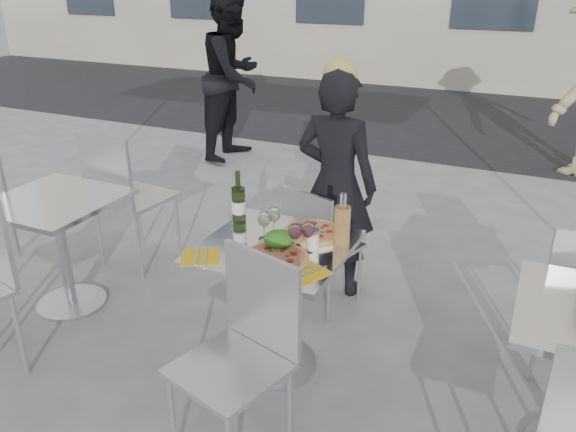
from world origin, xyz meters
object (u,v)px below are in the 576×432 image
at_px(wineglass_white_b, 274,215).
at_px(napkin_right, 306,271).
at_px(chair_near, 245,342).
at_px(pizza_far, 313,233).
at_px(main_table, 276,281).
at_px(napkin_left, 200,257).
at_px(salad_plate, 279,241).
at_px(pizza_near, 275,258).
at_px(wine_bottle, 239,203).
at_px(carafe, 342,226).
at_px(sugar_shaker, 313,240).
at_px(wineglass_red_b, 308,231).
at_px(side_chair_lfar, 122,190).
at_px(wineglass_red_a, 295,232).
at_px(chair_far, 317,240).
at_px(pedestrian_a, 234,76).
at_px(woman_diner, 336,185).
at_px(side_table_left, 59,230).
at_px(wineglass_white_a, 264,220).

xyz_separation_m(wineglass_white_b, napkin_right, (0.31, -0.30, -0.11)).
xyz_separation_m(chair_near, pizza_far, (0.02, 0.72, 0.21)).
relative_size(main_table, napkin_left, 3.06).
height_order(salad_plate, wineglass_white_b, wineglass_white_b).
bearing_deg(pizza_near, main_table, 116.28).
bearing_deg(napkin_left, wine_bottle, 65.14).
xyz_separation_m(chair_near, salad_plate, (-0.09, 0.52, 0.23)).
distance_m(wine_bottle, napkin_left, 0.46).
bearing_deg(carafe, sugar_shaker, -147.34).
bearing_deg(pizza_near, wineglass_white_b, 117.58).
bearing_deg(carafe, wineglass_red_b, -143.14).
bearing_deg(side_chair_lfar, chair_near, 151.25).
height_order(main_table, side_chair_lfar, side_chair_lfar).
bearing_deg(side_chair_lfar, wineglass_red_a, 165.29).
bearing_deg(chair_far, napkin_left, 91.90).
xyz_separation_m(chair_far, wine_bottle, (-0.27, -0.47, 0.37)).
relative_size(side_chair_lfar, napkin_right, 4.31).
height_order(wine_bottle, wineglass_red_b, wine_bottle).
bearing_deg(sugar_shaker, pizza_near, -123.81).
height_order(side_chair_lfar, wineglass_white_b, side_chair_lfar).
distance_m(chair_near, pedestrian_a, 4.47).
xyz_separation_m(woman_diner, pedestrian_a, (-2.11, 2.35, 0.19)).
bearing_deg(wineglass_red_b, wineglass_red_a, -140.10).
xyz_separation_m(side_table_left, salad_plate, (1.52, -0.01, 0.25)).
bearing_deg(side_chair_lfar, wineglass_white_b, 167.81).
bearing_deg(pizza_near, wineglass_red_a, 64.21).
height_order(pedestrian_a, wineglass_white_a, pedestrian_a).
relative_size(side_table_left, wineglass_red_a, 4.76).
height_order(side_table_left, pizza_near, pizza_near).
xyz_separation_m(chair_near, wineglass_white_a, (-0.20, 0.57, 0.31)).
bearing_deg(chair_far, sugar_shaker, 126.67).
bearing_deg(carafe, pizza_near, -133.34).
bearing_deg(napkin_right, sugar_shaker, 130.48).
bearing_deg(chair_far, pizza_far, 126.20).
xyz_separation_m(woman_diner, sugar_shaker, (0.22, -0.92, 0.05)).
relative_size(side_table_left, wineglass_white_b, 4.76).
xyz_separation_m(wineglass_white_b, napkin_left, (-0.21, -0.38, -0.11)).
height_order(pizza_near, wineglass_white_a, wineglass_white_a).
relative_size(pizza_near, wineglass_red_b, 2.03).
bearing_deg(wineglass_white_b, napkin_left, -119.08).
height_order(wineglass_white_a, wineglass_red_a, same).
relative_size(pizza_near, wineglass_white_a, 2.03).
bearing_deg(chair_far, side_table_left, 40.13).
height_order(pedestrian_a, napkin_left, pedestrian_a).
relative_size(sugar_shaker, wineglass_red_b, 0.68).
xyz_separation_m(chair_far, pedestrian_a, (-2.11, 2.66, 0.45)).
height_order(side_table_left, napkin_right, napkin_right).
bearing_deg(wineglass_red_a, pizza_near, -115.79).
distance_m(main_table, side_chair_lfar, 1.59).
distance_m(side_chair_lfar, wine_bottle, 1.27).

